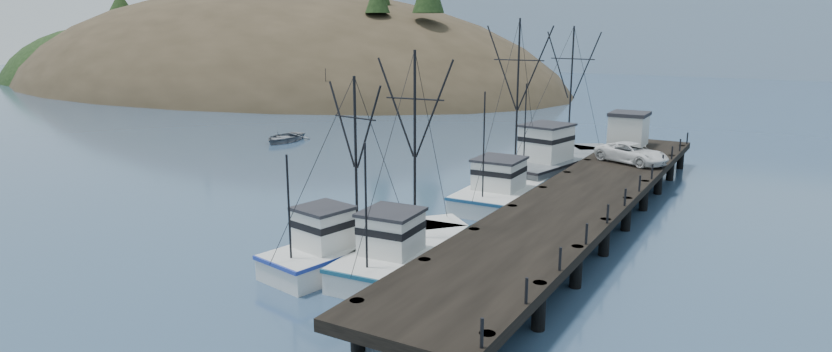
{
  "coord_description": "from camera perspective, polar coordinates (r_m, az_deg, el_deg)",
  "views": [
    {
      "loc": [
        24.4,
        -21.96,
        11.71
      ],
      "look_at": [
        4.1,
        12.79,
        2.5
      ],
      "focal_mm": 28.0,
      "sensor_mm": 36.0,
      "label": 1
    }
  ],
  "objects": [
    {
      "name": "ground",
      "position": [
        34.85,
        -16.79,
        -7.32
      ],
      "size": [
        400.0,
        400.0,
        0.0
      ],
      "primitive_type": "plane",
      "color": "navy",
      "rests_on": "ground"
    },
    {
      "name": "pier",
      "position": [
        40.62,
        14.51,
        -1.81
      ],
      "size": [
        6.0,
        44.0,
        2.0
      ],
      "color": "black",
      "rests_on": "ground"
    },
    {
      "name": "headland",
      "position": [
        142.3,
        -14.34,
        5.93
      ],
      "size": [
        134.8,
        78.0,
        51.0
      ],
      "color": "#382D1E",
      "rests_on": "ground"
    },
    {
      "name": "distant_ridge",
      "position": [
        192.86,
        26.23,
        8.11
      ],
      "size": [
        360.0,
        40.0,
        26.0
      ],
      "primitive_type": "cube",
      "color": "#9EB2C6",
      "rests_on": "ground"
    },
    {
      "name": "distant_ridge_far",
      "position": [
        217.07,
        13.17,
        9.47
      ],
      "size": [
        180.0,
        25.0,
        18.0
      ],
      "primitive_type": "cube",
      "color": "silver",
      "rests_on": "ground"
    },
    {
      "name": "moored_sailboats",
      "position": [
        102.43,
        -6.3,
        6.44
      ],
      "size": [
        17.98,
        18.62,
        6.35
      ],
      "color": "silver",
      "rests_on": "ground"
    },
    {
      "name": "trawler_near",
      "position": [
        32.64,
        -0.89,
        -6.6
      ],
      "size": [
        4.16,
        10.87,
        11.04
      ],
      "color": "silver",
      "rests_on": "ground"
    },
    {
      "name": "trawler_mid",
      "position": [
        33.16,
        -6.26,
        -6.37
      ],
      "size": [
        4.76,
        9.71,
        9.79
      ],
      "color": "silver",
      "rests_on": "ground"
    },
    {
      "name": "trawler_far",
      "position": [
        45.41,
        8.1,
        -1.12
      ],
      "size": [
        4.23,
        12.56,
        12.71
      ],
      "color": "silver",
      "rests_on": "ground"
    },
    {
      "name": "work_vessel",
      "position": [
        52.48,
        12.39,
        1.07
      ],
      "size": [
        6.64,
        14.46,
        12.21
      ],
      "color": "slate",
      "rests_on": "ground"
    },
    {
      "name": "pier_shed",
      "position": [
        57.8,
        18.18,
        4.0
      ],
      "size": [
        3.0,
        3.2,
        2.8
      ],
      "color": "silver",
      "rests_on": "pier"
    },
    {
      "name": "pickup_truck",
      "position": [
        50.14,
        18.46,
        1.92
      ],
      "size": [
        5.92,
        4.46,
        1.49
      ],
      "primitive_type": "imported",
      "rotation": [
        0.0,
        0.0,
        1.15
      ],
      "color": "white",
      "rests_on": "pier"
    },
    {
      "name": "motorboat",
      "position": [
        69.99,
        -11.53,
        3.0
      ],
      "size": [
        4.89,
        6.29,
        1.19
      ],
      "primitive_type": "imported",
      "rotation": [
        0.0,
        0.0,
        0.14
      ],
      "color": "slate",
      "rests_on": "ground"
    }
  ]
}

